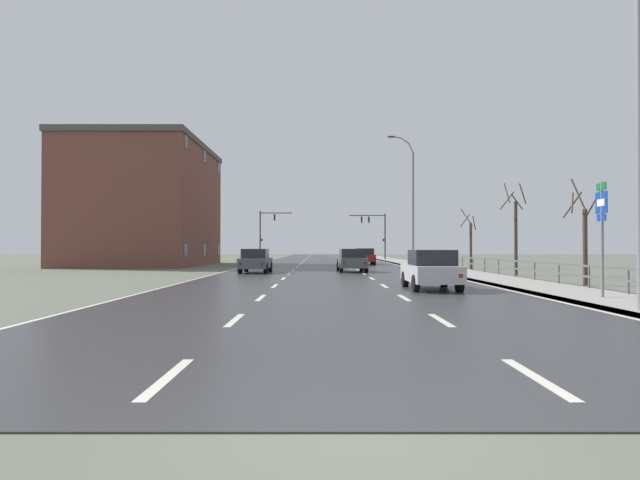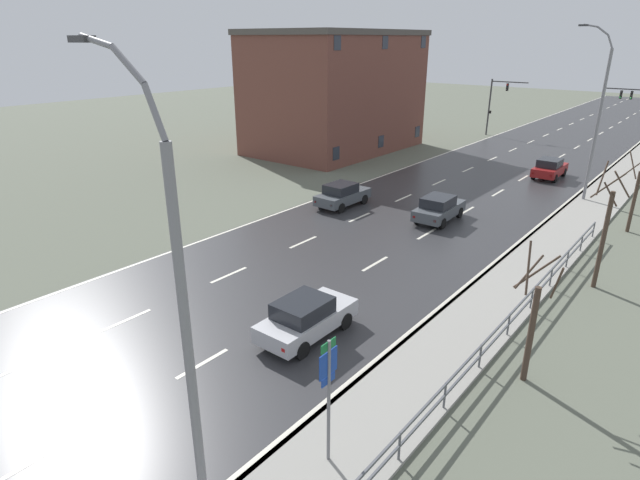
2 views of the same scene
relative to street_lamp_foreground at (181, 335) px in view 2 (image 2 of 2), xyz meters
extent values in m
cube|color=#5B6051|center=(-7.44, 39.37, -5.19)|extent=(160.00, 160.00, 0.12)
cube|color=#303033|center=(-7.44, 51.37, -5.12)|extent=(14.00, 120.00, 0.02)
cube|color=beige|center=(-9.77, 4.17, -5.11)|extent=(0.16, 2.20, 0.01)
cube|color=beige|center=(-9.77, 9.57, -5.11)|extent=(0.16, 2.20, 0.01)
cube|color=beige|center=(-9.77, 14.97, -5.11)|extent=(0.16, 2.20, 0.01)
cube|color=beige|center=(-9.77, 20.37, -5.11)|extent=(0.16, 2.20, 0.01)
cube|color=beige|center=(-9.77, 25.77, -5.11)|extent=(0.16, 2.20, 0.01)
cube|color=beige|center=(-9.77, 31.17, -5.11)|extent=(0.16, 2.20, 0.01)
cube|color=beige|center=(-9.77, 36.57, -5.11)|extent=(0.16, 2.20, 0.01)
cube|color=beige|center=(-9.77, 41.97, -5.11)|extent=(0.16, 2.20, 0.01)
cube|color=beige|center=(-9.77, 47.37, -5.11)|extent=(0.16, 2.20, 0.01)
cube|color=beige|center=(-9.77, 52.77, -5.11)|extent=(0.16, 2.20, 0.01)
cube|color=beige|center=(-9.77, 58.17, -5.11)|extent=(0.16, 2.20, 0.01)
cube|color=beige|center=(-9.77, 63.57, -5.11)|extent=(0.16, 2.20, 0.01)
cube|color=beige|center=(-9.77, 68.97, -5.11)|extent=(0.16, 2.20, 0.01)
cube|color=beige|center=(-9.77, 74.37, -5.11)|extent=(0.16, 2.20, 0.01)
cube|color=beige|center=(-9.77, 79.77, -5.11)|extent=(0.16, 2.20, 0.01)
cube|color=beige|center=(-9.77, 85.17, -5.11)|extent=(0.16, 2.20, 0.01)
cube|color=beige|center=(-9.77, 90.57, -5.11)|extent=(0.16, 2.20, 0.01)
cube|color=beige|center=(-9.77, 95.97, -5.11)|extent=(0.16, 2.20, 0.01)
cube|color=beige|center=(-9.77, 101.37, -5.11)|extent=(0.16, 2.20, 0.01)
cube|color=beige|center=(-9.77, 106.77, -5.11)|extent=(0.16, 2.20, 0.01)
cube|color=beige|center=(-5.10, -1.23, -5.11)|extent=(0.16, 2.20, 0.01)
cube|color=beige|center=(-5.10, 4.17, -5.11)|extent=(0.16, 2.20, 0.01)
cube|color=beige|center=(-5.10, 9.57, -5.11)|extent=(0.16, 2.20, 0.01)
cube|color=beige|center=(-5.10, 14.97, -5.11)|extent=(0.16, 2.20, 0.01)
cube|color=beige|center=(-5.10, 20.37, -5.11)|extent=(0.16, 2.20, 0.01)
cube|color=beige|center=(-5.10, 25.77, -5.11)|extent=(0.16, 2.20, 0.01)
cube|color=beige|center=(-5.10, 31.17, -5.11)|extent=(0.16, 2.20, 0.01)
cube|color=beige|center=(-5.10, 36.57, -5.11)|extent=(0.16, 2.20, 0.01)
cube|color=beige|center=(-5.10, 41.97, -5.11)|extent=(0.16, 2.20, 0.01)
cube|color=beige|center=(-5.10, 47.37, -5.11)|extent=(0.16, 2.20, 0.01)
cube|color=beige|center=(-5.10, 52.77, -5.11)|extent=(0.16, 2.20, 0.01)
cube|color=beige|center=(-5.10, 58.17, -5.11)|extent=(0.16, 2.20, 0.01)
cube|color=beige|center=(-5.10, 63.57, -5.11)|extent=(0.16, 2.20, 0.01)
cube|color=beige|center=(-5.10, 68.97, -5.11)|extent=(0.16, 2.20, 0.01)
cube|color=beige|center=(-5.10, 74.37, -5.11)|extent=(0.16, 2.20, 0.01)
cube|color=beige|center=(-5.10, 79.77, -5.11)|extent=(0.16, 2.20, 0.01)
cube|color=beige|center=(-5.10, 85.17, -5.11)|extent=(0.16, 2.20, 0.01)
cube|color=beige|center=(-0.59, 51.37, -5.11)|extent=(0.16, 120.00, 0.01)
cube|color=beige|center=(-14.29, 51.37, -5.11)|extent=(0.16, 120.00, 0.01)
cube|color=slate|center=(-0.36, 51.37, -5.07)|extent=(0.16, 120.00, 0.12)
cube|color=#515459|center=(2.41, 12.37, -4.18)|extent=(0.06, 26.19, 0.08)
cube|color=#515459|center=(2.41, 12.37, -4.58)|extent=(0.06, 26.19, 0.08)
cylinder|color=#515459|center=(2.41, 4.51, -4.63)|extent=(0.07, 0.07, 1.00)
cylinder|color=#515459|center=(2.41, 7.13, -4.63)|extent=(0.07, 0.07, 1.00)
cylinder|color=#515459|center=(2.41, 9.75, -4.63)|extent=(0.07, 0.07, 1.00)
cylinder|color=#515459|center=(2.41, 12.37, -4.63)|extent=(0.07, 0.07, 1.00)
cylinder|color=#515459|center=(2.41, 14.99, -4.63)|extent=(0.07, 0.07, 1.00)
cylinder|color=#515459|center=(2.41, 17.61, -4.63)|extent=(0.07, 0.07, 1.00)
cylinder|color=#515459|center=(2.41, 20.23, -4.63)|extent=(0.07, 0.07, 1.00)
cylinder|color=#515459|center=(2.41, 22.85, -4.63)|extent=(0.07, 0.07, 1.00)
cylinder|color=#515459|center=(2.41, 25.47, -4.63)|extent=(0.07, 0.07, 1.00)
cylinder|color=slate|center=(0.16, 0.00, -0.71)|extent=(0.20, 0.20, 8.84)
cylinder|color=slate|center=(-0.04, 0.00, 4.15)|extent=(0.51, 0.11, 0.93)
cylinder|color=slate|center=(-0.64, 0.00, 4.86)|extent=(0.86, 0.11, 0.65)
cylinder|color=slate|center=(-1.52, 0.00, 5.23)|extent=(0.98, 0.11, 0.28)
cube|color=#333335|center=(-2.00, 0.00, 5.26)|extent=(0.56, 0.24, 0.12)
cylinder|color=slate|center=(0.16, 33.01, -0.21)|extent=(0.20, 0.20, 9.85)
cylinder|color=slate|center=(-0.01, 33.01, 5.10)|extent=(0.46, 0.11, 0.81)
cylinder|color=slate|center=(-0.54, 33.01, 5.72)|extent=(0.75, 0.11, 0.57)
cylinder|color=slate|center=(-1.30, 33.01, 6.04)|extent=(0.85, 0.11, 0.25)
cube|color=#333335|center=(-1.71, 33.01, 6.06)|extent=(0.56, 0.24, 0.12)
cylinder|color=slate|center=(0.96, 3.38, -3.28)|extent=(0.09, 0.09, 3.72)
cube|color=#146633|center=(0.94, 3.38, -1.57)|extent=(0.03, 0.56, 0.24)
cube|color=#143899|center=(0.94, 3.38, -2.07)|extent=(0.03, 0.68, 0.68)
cube|color=white|center=(0.92, 3.38, -2.07)|extent=(0.01, 0.44, 0.22)
cube|color=#143899|center=(0.94, 3.38, -2.54)|extent=(0.03, 0.52, 0.22)
cylinder|color=#38383A|center=(-1.84, 55.55, 0.61)|extent=(4.61, 0.12, 0.12)
cube|color=black|center=(-1.61, 55.55, 0.06)|extent=(0.20, 0.28, 0.80)
sphere|color=#2D2D2D|center=(-1.61, 55.40, 0.32)|extent=(0.14, 0.14, 0.14)
sphere|color=#2D2D2D|center=(-1.61, 55.40, 0.06)|extent=(0.14, 0.14, 0.14)
sphere|color=green|center=(-1.61, 55.40, -0.20)|extent=(0.14, 0.14, 0.14)
cube|color=black|center=(-2.53, 55.55, 0.06)|extent=(0.20, 0.28, 0.80)
sphere|color=#2D2D2D|center=(-2.53, 55.40, 0.32)|extent=(0.14, 0.14, 0.14)
sphere|color=#2D2D2D|center=(-2.53, 55.40, 0.06)|extent=(0.14, 0.14, 0.14)
sphere|color=green|center=(-2.53, 55.40, -0.20)|extent=(0.14, 0.14, 0.14)
cylinder|color=#38383A|center=(-15.34, 54.21, -2.02)|extent=(0.18, 0.18, 6.22)
cylinder|color=#38383A|center=(-13.33, 54.21, 0.83)|extent=(4.01, 0.12, 0.12)
cube|color=black|center=(-13.53, 54.21, 0.28)|extent=(0.20, 0.28, 0.80)
sphere|color=red|center=(-13.53, 54.06, 0.54)|extent=(0.14, 0.14, 0.14)
sphere|color=#2D2D2D|center=(-13.53, 54.06, 0.28)|extent=(0.14, 0.14, 0.14)
sphere|color=#2D2D2D|center=(-13.53, 54.06, 0.02)|extent=(0.14, 0.14, 0.14)
cube|color=black|center=(-15.12, 54.16, -2.53)|extent=(0.18, 0.12, 0.32)
cube|color=maroon|center=(-3.61, 38.03, -4.48)|extent=(1.79, 4.11, 0.64)
cube|color=black|center=(-3.60, 37.78, -3.86)|extent=(1.58, 2.01, 0.60)
cube|color=slate|center=(-3.61, 38.73, -3.88)|extent=(1.40, 0.09, 0.51)
cylinder|color=black|center=(-2.81, 39.31, -4.80)|extent=(0.23, 0.66, 0.66)
cylinder|color=black|center=(-4.43, 39.29, -4.80)|extent=(0.23, 0.66, 0.66)
cylinder|color=black|center=(-2.79, 36.76, -4.80)|extent=(0.23, 0.66, 0.66)
cylinder|color=black|center=(-4.40, 36.75, -4.80)|extent=(0.23, 0.66, 0.66)
cube|color=red|center=(-4.25, 35.99, -4.48)|extent=(0.16, 0.04, 0.14)
cube|color=red|center=(-2.93, 36.00, -4.48)|extent=(0.16, 0.04, 0.14)
cube|color=#474C51|center=(-5.70, 22.96, -4.48)|extent=(1.91, 4.16, 0.64)
cube|color=black|center=(-5.69, 22.71, -3.86)|extent=(1.63, 2.06, 0.60)
cube|color=slate|center=(-5.73, 23.66, -3.88)|extent=(1.41, 0.13, 0.51)
cylinder|color=black|center=(-4.94, 24.26, -4.80)|extent=(0.24, 0.67, 0.66)
cylinder|color=black|center=(-6.56, 24.20, -4.80)|extent=(0.24, 0.67, 0.66)
cylinder|color=black|center=(-4.84, 21.72, -4.80)|extent=(0.24, 0.67, 0.66)
cylinder|color=black|center=(-6.46, 21.66, -4.80)|extent=(0.24, 0.67, 0.66)
cube|color=red|center=(-6.28, 20.91, -4.48)|extent=(0.16, 0.05, 0.14)
cube|color=red|center=(-4.96, 20.96, -4.48)|extent=(0.16, 0.05, 0.14)
cube|color=#B7B7BC|center=(-3.48, 7.83, -4.48)|extent=(1.77, 4.10, 0.64)
cube|color=black|center=(-3.49, 7.58, -3.86)|extent=(1.56, 2.00, 0.60)
cube|color=slate|center=(-3.48, 8.53, -3.88)|extent=(1.40, 0.08, 0.51)
cylinder|color=black|center=(-2.67, 9.10, -4.80)|extent=(0.22, 0.66, 0.66)
cylinder|color=black|center=(-4.29, 9.11, -4.80)|extent=(0.22, 0.66, 0.66)
cylinder|color=black|center=(-2.68, 6.56, -4.80)|extent=(0.22, 0.66, 0.66)
cylinder|color=black|center=(-4.30, 6.56, -4.80)|extent=(0.22, 0.66, 0.66)
cube|color=red|center=(-4.15, 5.80, -4.48)|extent=(0.16, 0.04, 0.14)
cube|color=red|center=(-2.83, 5.80, -4.48)|extent=(0.16, 0.04, 0.14)
cube|color=#474C51|center=(-12.02, 21.66, -4.48)|extent=(1.83, 4.13, 0.64)
cube|color=black|center=(-12.02, 21.41, -3.86)|extent=(1.60, 2.03, 0.60)
cube|color=slate|center=(-12.00, 22.36, -3.88)|extent=(1.41, 0.10, 0.51)
cylinder|color=black|center=(-11.18, 22.92, -4.80)|extent=(0.23, 0.66, 0.66)
cylinder|color=black|center=(-12.80, 22.95, -4.80)|extent=(0.23, 0.66, 0.66)
cylinder|color=black|center=(-11.23, 20.38, -4.80)|extent=(0.23, 0.66, 0.66)
cylinder|color=black|center=(-12.85, 20.41, -4.80)|extent=(0.23, 0.66, 0.66)
cube|color=red|center=(-12.71, 19.65, -4.48)|extent=(0.16, 0.04, 0.14)
cube|color=red|center=(-11.39, 19.62, -4.48)|extent=(0.16, 0.04, 0.14)
cube|color=brown|center=(-24.00, 36.56, 0.22)|extent=(10.88, 16.40, 10.70)
cube|color=#4C4742|center=(-24.00, 36.56, 5.81)|extent=(11.09, 16.73, 0.50)
cube|color=#282D38|center=(-18.54, 29.56, -3.73)|extent=(0.04, 0.90, 1.10)
cube|color=#282D38|center=(-18.54, 36.56, -3.73)|extent=(0.04, 0.90, 1.10)
cube|color=#282D38|center=(-18.54, 43.56, -3.73)|extent=(0.04, 0.90, 1.10)
cube|color=#282D38|center=(-18.54, 29.56, 4.96)|extent=(0.04, 0.90, 1.10)
cube|color=#282D38|center=(-18.54, 36.56, 4.96)|extent=(0.04, 0.90, 1.10)
cube|color=#282D38|center=(-18.54, 43.56, 4.96)|extent=(0.04, 0.90, 1.10)
cylinder|color=#423328|center=(3.76, 10.19, -3.46)|extent=(0.20, 0.20, 3.35)
cylinder|color=#423328|center=(3.49, 10.75, -1.55)|extent=(1.15, 0.66, 1.25)
cylinder|color=#423328|center=(4.20, 10.40, -1.61)|extent=(0.46, 0.95, 1.49)
cylinder|color=#423328|center=(3.41, 10.03, -1.18)|extent=(0.36, 0.76, 1.52)
cylinder|color=#423328|center=(3.35, 10.45, -1.48)|extent=(0.53, 0.91, 1.02)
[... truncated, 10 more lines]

